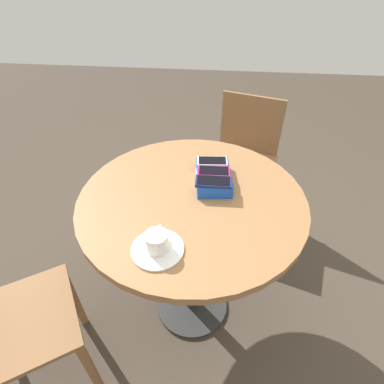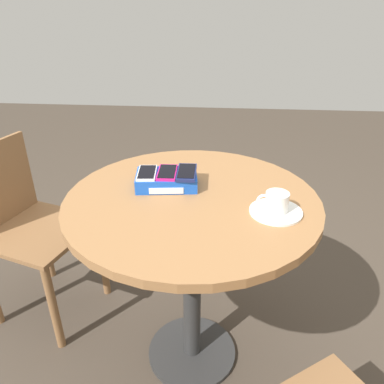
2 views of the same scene
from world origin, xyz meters
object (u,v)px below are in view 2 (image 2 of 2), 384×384
at_px(phone_navy, 187,172).
at_px(round_table, 192,230).
at_px(phone_box, 167,180).
at_px(phone_white, 147,173).
at_px(coffee_cup, 276,202).
at_px(saucer, 276,212).
at_px(chair_near_window, 29,229).
at_px(phone_magenta, 167,172).

bearing_deg(phone_navy, round_table, -71.82).
height_order(phone_box, phone_white, phone_white).
relative_size(round_table, coffee_cup, 8.62).
height_order(phone_white, saucer, phone_white).
bearing_deg(phone_white, coffee_cup, -18.58).
distance_m(round_table, phone_white, 0.26).
relative_size(phone_box, phone_white, 1.78).
xyz_separation_m(phone_navy, coffee_cup, (0.29, -0.16, -0.02)).
distance_m(phone_white, phone_navy, 0.14).
height_order(saucer, chair_near_window, chair_near_window).
distance_m(phone_magenta, saucer, 0.40).
xyz_separation_m(phone_white, phone_magenta, (0.07, 0.01, 0.00)).
bearing_deg(phone_box, phone_magenta, 11.71).
relative_size(phone_magenta, coffee_cup, 1.28).
distance_m(round_table, phone_navy, 0.21).
height_order(phone_white, coffee_cup, coffee_cup).
xyz_separation_m(saucer, coffee_cup, (-0.00, 0.00, 0.04)).
bearing_deg(phone_white, phone_magenta, 7.71).
height_order(coffee_cup, chair_near_window, coffee_cup).
distance_m(round_table, phone_box, 0.20).
height_order(phone_box, phone_navy, phone_navy).
height_order(round_table, phone_white, phone_white).
bearing_deg(phone_white, saucer, -18.50).
xyz_separation_m(phone_box, saucer, (0.37, -0.15, -0.02)).
bearing_deg(phone_white, chair_near_window, 163.75).
bearing_deg(coffee_cup, phone_white, 161.42).
xyz_separation_m(phone_magenta, coffee_cup, (0.36, -0.16, -0.01)).
bearing_deg(phone_magenta, phone_white, -172.29).
height_order(phone_magenta, phone_navy, phone_navy).
xyz_separation_m(phone_white, saucer, (0.44, -0.15, -0.05)).
height_order(round_table, coffee_cup, coffee_cup).
bearing_deg(phone_navy, phone_white, -175.19).
xyz_separation_m(phone_magenta, saucer, (0.37, -0.16, -0.05)).
bearing_deg(coffee_cup, saucer, -1.94).
height_order(round_table, chair_near_window, chair_near_window).
bearing_deg(chair_near_window, phone_navy, -12.42).
xyz_separation_m(phone_box, phone_magenta, (0.00, 0.00, 0.03)).
relative_size(round_table, saucer, 5.21).
bearing_deg(coffee_cup, phone_magenta, 156.85).
bearing_deg(coffee_cup, chair_near_window, 162.76).
height_order(phone_magenta, chair_near_window, phone_magenta).
distance_m(round_table, chair_near_window, 0.82).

